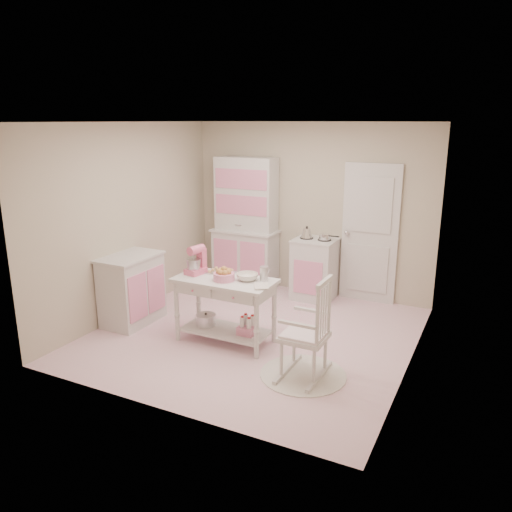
% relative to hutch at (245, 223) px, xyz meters
% --- Properties ---
extents(room_shell, '(3.84, 3.84, 2.62)m').
position_rel_hutch_xyz_m(room_shell, '(0.99, -1.66, 0.61)').
color(room_shell, pink).
rests_on(room_shell, ground).
extents(door, '(0.82, 0.05, 2.04)m').
position_rel_hutch_xyz_m(door, '(1.94, 0.21, -0.02)').
color(door, silver).
rests_on(door, ground).
extents(hutch, '(1.06, 0.50, 2.08)m').
position_rel_hutch_xyz_m(hutch, '(0.00, 0.00, 0.00)').
color(hutch, silver).
rests_on(hutch, ground).
extents(stove, '(0.62, 0.57, 0.92)m').
position_rel_hutch_xyz_m(stove, '(1.20, -0.05, -0.58)').
color(stove, silver).
rests_on(stove, ground).
extents(base_cabinet, '(0.54, 0.84, 0.92)m').
position_rel_hutch_xyz_m(base_cabinet, '(-0.64, -2.02, -0.58)').
color(base_cabinet, silver).
rests_on(base_cabinet, ground).
extents(lace_rug, '(0.92, 0.92, 0.01)m').
position_rel_hutch_xyz_m(lace_rug, '(1.93, -2.36, -1.03)').
color(lace_rug, white).
rests_on(lace_rug, ground).
extents(rocking_chair, '(0.49, 0.72, 1.10)m').
position_rel_hutch_xyz_m(rocking_chair, '(1.93, -2.36, -0.49)').
color(rocking_chair, silver).
rests_on(rocking_chair, ground).
extents(work_table, '(1.20, 0.60, 0.80)m').
position_rel_hutch_xyz_m(work_table, '(0.77, -1.99, -0.64)').
color(work_table, silver).
rests_on(work_table, ground).
extents(stand_mixer, '(0.25, 0.31, 0.34)m').
position_rel_hutch_xyz_m(stand_mixer, '(0.35, -1.97, -0.07)').
color(stand_mixer, '#E76189').
rests_on(stand_mixer, work_table).
extents(cookie_tray, '(0.34, 0.24, 0.02)m').
position_rel_hutch_xyz_m(cookie_tray, '(0.62, -1.81, -0.23)').
color(cookie_tray, silver).
rests_on(cookie_tray, work_table).
extents(bread_basket, '(0.25, 0.25, 0.09)m').
position_rel_hutch_xyz_m(bread_basket, '(0.79, -2.04, -0.19)').
color(bread_basket, pink).
rests_on(bread_basket, work_table).
extents(mixing_bowl, '(0.26, 0.26, 0.08)m').
position_rel_hutch_xyz_m(mixing_bowl, '(1.03, -1.91, -0.20)').
color(mixing_bowl, silver).
rests_on(mixing_bowl, work_table).
extents(metal_pitcher, '(0.10, 0.10, 0.17)m').
position_rel_hutch_xyz_m(metal_pitcher, '(1.21, -1.83, -0.16)').
color(metal_pitcher, silver).
rests_on(metal_pitcher, work_table).
extents(recipe_book, '(0.24, 0.27, 0.02)m').
position_rel_hutch_xyz_m(recipe_book, '(1.22, -2.11, -0.23)').
color(recipe_book, silver).
rests_on(recipe_book, work_table).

